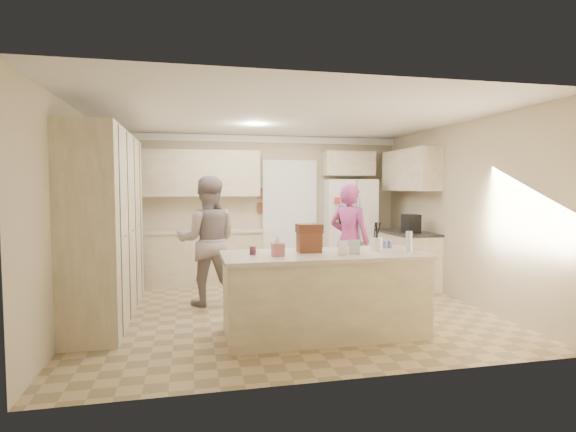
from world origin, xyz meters
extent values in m
cube|color=tan|center=(0.00, 0.00, -0.01)|extent=(5.20, 4.60, 0.02)
cube|color=white|center=(0.00, 0.00, 2.61)|extent=(5.20, 4.60, 0.02)
cube|color=#C5B593|center=(0.00, 2.31, 1.30)|extent=(5.20, 0.02, 2.60)
cube|color=#C5B593|center=(0.00, -2.31, 1.30)|extent=(5.20, 0.02, 2.60)
cube|color=#C5B593|center=(-2.61, 0.00, 1.30)|extent=(0.02, 4.60, 2.60)
cube|color=#C5B593|center=(2.61, 0.00, 1.30)|extent=(0.02, 4.60, 2.60)
cube|color=white|center=(0.00, 2.26, 2.53)|extent=(5.20, 0.08, 0.12)
cube|color=beige|center=(-2.30, 0.20, 1.18)|extent=(0.60, 2.60, 2.35)
cube|color=beige|center=(-1.15, 2.00, 0.44)|extent=(2.20, 0.60, 0.88)
cube|color=beige|center=(-1.15, 1.99, 0.90)|extent=(2.24, 0.63, 0.04)
cube|color=beige|center=(-1.15, 2.12, 1.90)|extent=(2.20, 0.35, 0.80)
cube|color=black|center=(0.55, 2.28, 1.05)|extent=(0.90, 0.06, 2.10)
cube|color=white|center=(0.55, 2.24, 1.05)|extent=(1.02, 0.03, 2.22)
cube|color=brown|center=(0.02, 2.27, 1.55)|extent=(0.15, 0.02, 0.20)
cube|color=brown|center=(0.02, 2.27, 1.28)|extent=(0.15, 0.02, 0.20)
cube|color=white|center=(1.63, 2.00, 0.90)|extent=(0.97, 0.80, 1.80)
cube|color=gray|center=(1.63, 1.65, 0.90)|extent=(0.02, 0.02, 1.78)
cube|color=black|center=(1.41, 1.64, 1.15)|extent=(0.22, 0.03, 0.35)
cylinder|color=silver|center=(1.58, 1.63, 1.05)|extent=(0.02, 0.02, 0.85)
cylinder|color=silver|center=(1.68, 1.63, 1.05)|extent=(0.02, 0.02, 0.85)
cube|color=beige|center=(1.65, 2.12, 2.10)|extent=(0.95, 0.35, 0.45)
cube|color=beige|center=(2.30, 1.00, 0.44)|extent=(0.60, 1.20, 0.88)
cube|color=#2D2B28|center=(2.29, 1.00, 0.90)|extent=(0.63, 1.24, 0.04)
cube|color=beige|center=(2.43, 1.20, 1.95)|extent=(0.35, 1.50, 0.70)
cube|color=black|center=(2.25, 0.80, 1.07)|extent=(0.22, 0.28, 0.30)
cube|color=beige|center=(0.20, -1.10, 0.44)|extent=(2.20, 0.90, 0.88)
cube|color=beige|center=(0.20, -1.10, 0.90)|extent=(2.28, 0.96, 0.05)
cylinder|color=white|center=(0.85, -1.05, 1.00)|extent=(0.13, 0.13, 0.15)
cube|color=#C56978|center=(-0.35, -1.20, 1.00)|extent=(0.13, 0.13, 0.14)
cone|color=white|center=(-0.35, -1.20, 1.10)|extent=(0.08, 0.08, 0.08)
cube|color=brown|center=(0.05, -1.00, 1.04)|extent=(0.26, 0.18, 0.22)
cube|color=#592D1E|center=(0.05, -1.00, 1.20)|extent=(0.28, 0.20, 0.10)
cylinder|color=#59263F|center=(-0.60, -1.05, 0.97)|extent=(0.07, 0.07, 0.09)
cube|color=white|center=(0.35, -1.30, 1.01)|extent=(0.12, 0.06, 0.16)
cube|color=silver|center=(0.50, -1.25, 1.01)|extent=(0.12, 0.05, 0.16)
cylinder|color=silver|center=(1.15, -1.25, 1.04)|extent=(0.07, 0.07, 0.24)
cylinder|color=#4A55B4|center=(1.02, -0.88, 0.97)|extent=(0.05, 0.05, 0.09)
cylinder|color=#4A55B4|center=(1.09, -0.88, 0.97)|extent=(0.05, 0.05, 0.09)
imported|color=gray|center=(-1.03, 0.51, 0.91)|extent=(0.92, 0.74, 1.81)
imported|color=#B84793|center=(1.07, 0.47, 0.86)|extent=(0.73, 0.73, 1.71)
camera|label=1|loc=(-1.26, -5.88, 1.66)|focal=28.00mm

